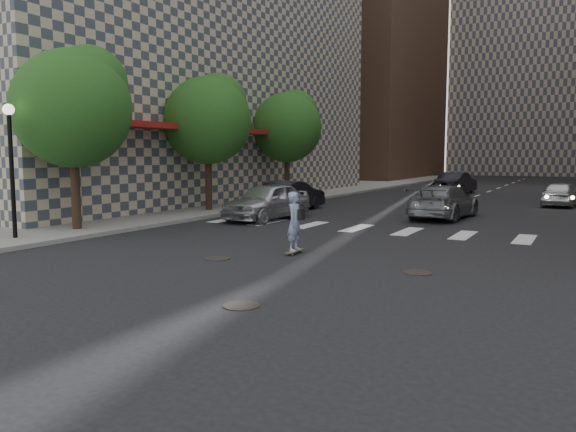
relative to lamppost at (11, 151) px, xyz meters
name	(u,v)px	position (x,y,z in m)	size (l,w,h in m)	color
ground	(257,275)	(9.50, -0.50, -2.93)	(160.00, 160.00, 0.00)	black
sidewalk_left	(229,196)	(-5.00, 19.50, -2.86)	(13.00, 80.00, 0.15)	gray
building_left	(163,7)	(-8.99, 17.98, 9.55)	(16.40, 33.00, 25.00)	tan
tower_left	(352,13)	(-10.50, 54.50, 17.07)	(18.00, 24.00, 40.00)	brown
tower_center	(546,3)	(9.50, 77.50, 21.07)	(22.00, 20.00, 48.00)	#ADA08E
lamppost	(11,151)	(0.00, 0.00, 0.00)	(0.36, 0.36, 4.28)	black
tree_a	(76,103)	(0.05, 2.64, 1.71)	(4.20, 4.20, 6.60)	#382619
tree_b	(210,117)	(0.05, 10.64, 1.71)	(4.20, 4.20, 6.60)	#382619
tree_c	(289,124)	(0.05, 18.64, 1.71)	(4.20, 4.20, 6.60)	#382619
manhole_a	(241,306)	(10.70, -3.00, -2.92)	(0.70, 0.70, 0.02)	black
manhole_b	(217,259)	(7.50, 0.70, -2.92)	(0.70, 0.70, 0.02)	black
manhole_c	(417,273)	(12.80, 1.50, -2.92)	(0.70, 0.70, 0.02)	black
skateboarder	(295,221)	(8.99, 2.42, -2.00)	(0.44, 0.90, 1.78)	brown
silver_sedan	(267,201)	(4.00, 9.32, -2.12)	(1.92, 4.76, 1.62)	silver
traffic_car_a	(291,196)	(3.00, 13.36, -2.18)	(1.60, 4.60, 1.52)	black
traffic_car_b	(444,202)	(10.63, 13.50, -2.19)	(2.08, 5.12, 1.49)	slate
traffic_car_c	(445,192)	(8.80, 21.74, -2.28)	(2.18, 4.73, 1.32)	black
traffic_car_d	(562,194)	(14.98, 22.40, -2.24)	(1.63, 4.05, 1.38)	#B8BCC0
traffic_car_e	(456,183)	(7.84, 29.59, -2.15)	(1.65, 4.74, 1.56)	black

